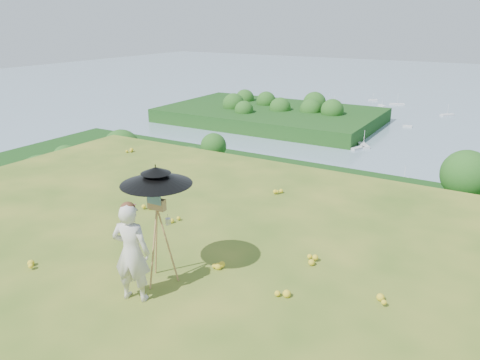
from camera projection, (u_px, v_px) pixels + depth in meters
The scene contains 11 objects.
ground at pixel (115, 260), 8.47m from camera, with size 14.00×14.00×0.00m, color #38611B.
shoreline_tier at pixel (446, 262), 81.33m from camera, with size 170.00×28.00×8.00m, color #726E5B.
peninsula at pixel (271, 109), 180.09m from camera, with size 90.00×60.00×12.00m, color #0E3610, non-canonical shape.
slope_trees at pixel (413, 244), 41.88m from camera, with size 110.00×50.00×6.00m, color #1B5519, non-canonical shape.
harbor_town at pixel (451, 228), 79.19m from camera, with size 110.00×22.00×5.00m, color silver, non-canonical shape.
moored_boats at pixel (445, 137), 156.52m from camera, with size 140.00×140.00×0.70m, color silver, non-canonical shape.
wildflowers at pixel (125, 251), 8.66m from camera, with size 10.00×10.50×0.12m, color gold, non-canonical shape.
painter at pixel (131, 252), 7.05m from camera, with size 0.58×0.38×1.60m, color beige.
field_easel at pixel (159, 237), 7.54m from camera, with size 0.61×0.61×1.60m, color #A36F44, non-canonical shape.
sun_umbrella at pixel (157, 186), 7.28m from camera, with size 1.13×1.13×0.71m, color black, non-canonical shape.
painter_cap at pixel (127, 206), 6.80m from camera, with size 0.22×0.26×0.10m, color #C56C75, non-canonical shape.
Camera 1 is at (5.78, -5.33, 4.15)m, focal length 35.00 mm.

